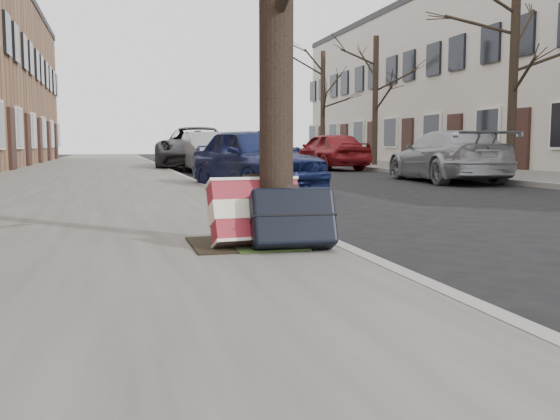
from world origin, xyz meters
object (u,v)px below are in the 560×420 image
object	(u,v)px
suitcase_red	(255,212)
car_near_front	(255,159)
car_near_mid	(209,153)
suitcase_navy	(293,218)

from	to	relation	value
suitcase_red	car_near_front	bearing A→B (deg)	72.42
car_near_mid	suitcase_red	bearing A→B (deg)	-98.86
suitcase_navy	car_near_mid	bearing A→B (deg)	87.59
car_near_front	car_near_mid	distance (m)	8.15
suitcase_red	suitcase_navy	distance (m)	0.33
suitcase_navy	car_near_front	bearing A→B (deg)	83.35
suitcase_navy	suitcase_red	bearing A→B (deg)	139.11
suitcase_red	car_near_front	size ratio (longest dim) A/B	0.19
suitcase_red	suitcase_navy	xyz separation A→B (m)	(0.24, -0.23, -0.02)
car_near_mid	car_near_front	bearing A→B (deg)	-93.93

